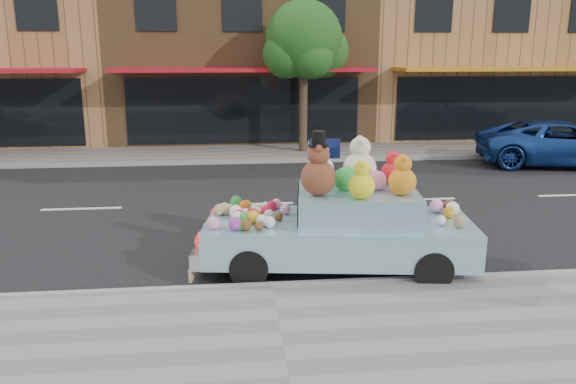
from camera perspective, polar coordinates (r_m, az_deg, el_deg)
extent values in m
plane|color=black|center=(13.32, -3.34, -1.24)|extent=(120.00, 120.00, 0.00)
cube|color=gray|center=(7.24, -0.75, -14.44)|extent=(60.00, 3.00, 0.12)
cube|color=gray|center=(19.65, -4.27, 3.93)|extent=(60.00, 3.00, 0.12)
cube|color=gray|center=(8.58, -1.69, -9.64)|extent=(60.00, 0.12, 0.13)
cube|color=gray|center=(18.18, -4.11, 3.11)|extent=(60.00, 0.12, 0.13)
cube|color=black|center=(21.83, -24.23, 16.81)|extent=(1.40, 0.06, 1.60)
cube|color=brown|center=(24.84, -4.85, 14.01)|extent=(10.00, 8.00, 7.00)
cube|color=black|center=(20.93, -4.47, 8.25)|extent=(8.50, 0.06, 2.40)
cube|color=#B4101C|center=(19.95, -4.48, 12.28)|extent=(9.00, 1.80, 0.12)
cube|color=black|center=(21.01, -13.29, 17.79)|extent=(1.40, 0.06, 1.60)
cube|color=black|center=(20.88, -4.67, 18.13)|extent=(1.40, 0.06, 1.60)
cube|color=black|center=(21.17, 3.90, 18.08)|extent=(1.40, 0.06, 1.60)
cube|color=#9F6E42|center=(26.99, 17.53, 13.43)|extent=(10.00, 8.00, 7.00)
cube|color=black|center=(23.45, 21.02, 7.99)|extent=(8.50, 0.06, 2.40)
cube|color=orange|center=(22.58, 22.38, 11.50)|extent=(9.00, 1.80, 0.12)
cube|color=black|center=(22.20, 14.62, 17.50)|extent=(1.40, 0.06, 1.60)
cube|color=black|center=(23.40, 21.83, 16.77)|extent=(1.40, 0.06, 1.60)
cylinder|color=#38281C|center=(19.60, 1.56, 8.48)|extent=(0.28, 0.28, 3.20)
sphere|color=#174814|center=(19.51, 1.61, 15.28)|extent=(2.60, 2.60, 2.60)
sphere|color=#174814|center=(19.91, 3.55, 14.08)|extent=(1.80, 1.80, 1.80)
sphere|color=#174814|center=(19.24, -0.14, 13.81)|extent=(1.60, 1.60, 1.60)
sphere|color=#174814|center=(18.94, 2.46, 13.49)|extent=(1.40, 1.40, 1.40)
sphere|color=#174814|center=(20.07, 0.50, 14.39)|extent=(1.60, 1.60, 1.60)
imported|color=navy|center=(19.69, 26.02, 4.46)|extent=(5.47, 3.40, 1.41)
cylinder|color=black|center=(8.86, 14.54, -7.69)|extent=(0.62, 0.28, 0.60)
cylinder|color=black|center=(10.29, 12.68, -4.49)|extent=(0.62, 0.28, 0.60)
cylinder|color=black|center=(8.68, -3.96, -7.71)|extent=(0.62, 0.28, 0.60)
cylinder|color=black|center=(10.14, -3.10, -4.44)|extent=(0.62, 0.28, 0.60)
cube|color=#91C1D8|center=(9.30, 5.13, -4.58)|extent=(4.49, 2.27, 0.60)
cube|color=#91C1D8|center=(9.17, 7.08, -1.32)|extent=(2.09, 1.74, 0.50)
cube|color=silver|center=(9.48, -8.47, -5.27)|extent=(0.40, 1.79, 0.26)
cube|color=red|center=(8.74, -8.99, -4.77)|extent=(0.10, 0.29, 0.16)
cube|color=red|center=(10.01, -7.58, -2.26)|extent=(0.10, 0.29, 0.16)
cube|color=black|center=(9.13, 1.12, -1.28)|extent=(0.22, 1.29, 0.40)
sphere|color=brown|center=(8.66, 3.10, 1.46)|extent=(0.56, 0.56, 0.56)
sphere|color=brown|center=(8.59, 3.13, 3.79)|extent=(0.34, 0.34, 0.34)
sphere|color=brown|center=(8.45, 3.27, 4.39)|extent=(0.13, 0.13, 0.13)
sphere|color=brown|center=(8.69, 3.02, 4.65)|extent=(0.13, 0.13, 0.13)
cylinder|color=black|center=(8.56, 3.14, 4.75)|extent=(0.33, 0.33, 0.02)
cylinder|color=black|center=(8.55, 3.15, 5.48)|extent=(0.21, 0.21, 0.22)
sphere|color=beige|center=(9.39, 7.29, 2.37)|extent=(0.56, 0.56, 0.56)
sphere|color=beige|center=(9.32, 7.35, 4.53)|extent=(0.35, 0.35, 0.35)
sphere|color=beige|center=(9.19, 7.55, 5.10)|extent=(0.13, 0.13, 0.13)
sphere|color=beige|center=(9.42, 7.21, 5.33)|extent=(0.13, 0.13, 0.13)
sphere|color=#C77012|center=(8.85, 11.53, 1.06)|extent=(0.43, 0.43, 0.43)
sphere|color=#C77012|center=(8.79, 11.62, 2.82)|extent=(0.27, 0.27, 0.27)
sphere|color=#C77012|center=(8.69, 11.83, 3.26)|extent=(0.10, 0.10, 0.10)
sphere|color=#C77012|center=(8.86, 11.47, 3.49)|extent=(0.10, 0.10, 0.10)
sphere|color=red|center=(9.52, 10.54, 1.89)|extent=(0.39, 0.39, 0.39)
sphere|color=red|center=(9.47, 10.61, 3.38)|extent=(0.24, 0.24, 0.24)
sphere|color=red|center=(9.38, 10.78, 3.76)|extent=(0.09, 0.09, 0.09)
sphere|color=red|center=(9.54, 10.49, 3.94)|extent=(0.09, 0.09, 0.09)
sphere|color=white|center=(9.45, 3.29, 2.27)|extent=(0.47, 0.47, 0.47)
sphere|color=white|center=(9.39, 3.32, 4.08)|extent=(0.29, 0.29, 0.29)
sphere|color=white|center=(9.28, 3.43, 4.55)|extent=(0.11, 0.11, 0.11)
sphere|color=white|center=(9.48, 3.23, 4.76)|extent=(0.11, 0.11, 0.11)
sphere|color=yellow|center=(8.52, 7.50, 0.63)|extent=(0.40, 0.40, 0.40)
sphere|color=yellow|center=(8.47, 7.55, 2.34)|extent=(0.25, 0.25, 0.25)
sphere|color=yellow|center=(8.37, 7.71, 2.76)|extent=(0.10, 0.10, 0.10)
sphere|color=yellow|center=(8.53, 7.43, 3.00)|extent=(0.10, 0.10, 0.10)
sphere|color=#258932|center=(9.04, 5.90, 1.31)|extent=(0.40, 0.40, 0.40)
sphere|color=pink|center=(9.15, 8.99, 1.17)|extent=(0.32, 0.32, 0.32)
sphere|color=#258932|center=(8.98, -4.48, -2.63)|extent=(0.19, 0.19, 0.19)
sphere|color=#8E744E|center=(9.48, -6.46, -1.69)|extent=(0.21, 0.21, 0.21)
sphere|color=#AA122B|center=(9.18, -5.02, -2.32)|extent=(0.17, 0.17, 0.17)
sphere|color=pink|center=(9.29, -4.35, -2.14)|extent=(0.16, 0.16, 0.16)
sphere|color=#F5DDC3|center=(9.31, -5.33, -1.95)|extent=(0.21, 0.21, 0.21)
sphere|color=#AA122B|center=(9.24, -2.14, -2.01)|extent=(0.22, 0.22, 0.22)
sphere|color=#8E744E|center=(9.36, -3.33, -1.92)|extent=(0.18, 0.18, 0.18)
sphere|color=#523517|center=(8.61, -2.95, -3.47)|extent=(0.15, 0.15, 0.15)
sphere|color=silver|center=(9.18, -1.99, -2.27)|extent=(0.17, 0.17, 0.17)
sphere|color=orange|center=(9.83, -4.22, -1.25)|extent=(0.15, 0.15, 0.15)
sphere|color=silver|center=(8.73, -1.86, -3.09)|extent=(0.18, 0.18, 0.18)
sphere|color=pink|center=(9.80, -1.19, -1.18)|extent=(0.17, 0.17, 0.17)
sphere|color=orange|center=(8.96, -3.51, -2.55)|extent=(0.22, 0.22, 0.22)
sphere|color=pink|center=(8.73, -7.59, -3.12)|extent=(0.21, 0.21, 0.21)
sphere|color=#8E744E|center=(9.44, -7.04, -1.87)|extent=(0.18, 0.18, 0.18)
sphere|color=#258932|center=(9.94, -5.28, -0.93)|extent=(0.20, 0.20, 0.20)
sphere|color=#8B2F90|center=(8.64, -5.40, -3.21)|extent=(0.22, 0.22, 0.22)
sphere|color=orange|center=(8.88, -2.06, -2.88)|extent=(0.16, 0.16, 0.16)
sphere|color=#AA122B|center=(9.21, -3.37, -2.13)|extent=(0.20, 0.20, 0.20)
sphere|color=orange|center=(9.71, -4.47, -1.37)|extent=(0.17, 0.17, 0.17)
sphere|color=pink|center=(9.46, -0.28, -1.76)|extent=(0.17, 0.17, 0.17)
sphere|color=#8B2F90|center=(9.29, -3.02, -2.02)|extent=(0.19, 0.19, 0.19)
sphere|color=silver|center=(8.83, -2.63, -2.88)|extent=(0.19, 0.19, 0.19)
sphere|color=#AA122B|center=(9.70, -1.66, -1.37)|extent=(0.17, 0.17, 0.17)
sphere|color=silver|center=(9.01, -5.18, -2.55)|extent=(0.19, 0.19, 0.19)
sphere|color=#F5DDC3|center=(9.77, -2.30, -1.37)|extent=(0.13, 0.13, 0.13)
sphere|color=#258932|center=(8.65, -4.73, -3.39)|extent=(0.16, 0.16, 0.16)
sphere|color=#523517|center=(9.11, -0.94, -2.49)|extent=(0.14, 0.14, 0.14)
sphere|color=#523517|center=(8.62, -4.28, -3.36)|extent=(0.18, 0.18, 0.18)
sphere|color=#D8A88C|center=(9.24, -3.22, -1.94)|extent=(0.22, 0.22, 0.22)
sphere|color=#AA122B|center=(9.82, -8.07, -3.33)|extent=(0.14, 0.14, 0.14)
sphere|color=silver|center=(9.84, -8.05, -3.33)|extent=(0.13, 0.13, 0.13)
sphere|color=pink|center=(9.38, -8.55, -4.21)|extent=(0.14, 0.14, 0.14)
sphere|color=#523517|center=(9.94, -7.95, -3.15)|extent=(0.13, 0.13, 0.13)
sphere|color=#258932|center=(9.70, -8.20, -3.51)|extent=(0.16, 0.16, 0.16)
sphere|color=#8E744E|center=(8.98, -9.03, -5.03)|extent=(0.15, 0.15, 0.15)
sphere|color=pink|center=(9.87, 14.85, -1.37)|extent=(0.23, 0.23, 0.23)
sphere|color=#523517|center=(9.98, 16.09, -1.35)|extent=(0.21, 0.21, 0.21)
sphere|color=orange|center=(9.62, 16.04, -1.98)|extent=(0.20, 0.20, 0.20)
sphere|color=silver|center=(9.79, 16.38, -1.61)|extent=(0.23, 0.23, 0.23)
sphere|color=silver|center=(9.17, 15.27, -2.80)|extent=(0.17, 0.17, 0.17)
sphere|color=#8E744E|center=(9.13, 17.02, -2.88)|extent=(0.20, 0.20, 0.20)
cylinder|color=#997A54|center=(8.80, -9.90, -8.53)|extent=(0.06, 0.06, 0.17)
sphere|color=#997A54|center=(8.77, -9.92, -7.96)|extent=(0.07, 0.07, 0.07)
cylinder|color=#997A54|center=(8.89, -9.77, -8.28)|extent=(0.06, 0.06, 0.17)
sphere|color=#997A54|center=(8.86, -9.80, -7.72)|extent=(0.07, 0.07, 0.07)
cylinder|color=#997A54|center=(8.98, -9.64, -8.04)|extent=(0.06, 0.06, 0.17)
sphere|color=#997A54|center=(8.95, -9.67, -7.48)|extent=(0.07, 0.07, 0.07)
cylinder|color=#997A54|center=(9.07, -9.52, -7.81)|extent=(0.06, 0.06, 0.17)
sphere|color=#997A54|center=(9.04, -9.55, -7.25)|extent=(0.07, 0.07, 0.07)
cylinder|color=#997A54|center=(9.16, -9.40, -7.57)|extent=(0.06, 0.06, 0.17)
sphere|color=#997A54|center=(9.13, -9.42, -7.02)|extent=(0.07, 0.07, 0.07)
cylinder|color=#997A54|center=(9.26, -9.28, -7.35)|extent=(0.06, 0.06, 0.17)
sphere|color=#997A54|center=(9.22, -9.31, -6.80)|extent=(0.07, 0.07, 0.07)
cylinder|color=#997A54|center=(9.35, -9.17, -7.12)|extent=(0.06, 0.06, 0.17)
sphere|color=#997A54|center=(9.31, -9.19, -6.58)|extent=(0.07, 0.07, 0.07)
cylinder|color=#997A54|center=(9.44, -9.05, -6.91)|extent=(0.06, 0.06, 0.17)
sphere|color=#997A54|center=(9.41, -9.08, -6.37)|extent=(0.07, 0.07, 0.07)
cylinder|color=#997A54|center=(9.53, -8.94, -6.69)|extent=(0.06, 0.06, 0.17)
sphere|color=#997A54|center=(9.50, -8.97, -6.16)|extent=(0.07, 0.07, 0.07)
cylinder|color=#997A54|center=(9.62, -8.84, -6.48)|extent=(0.06, 0.06, 0.17)
sphere|color=#997A54|center=(9.59, -8.86, -5.95)|extent=(0.07, 0.07, 0.07)
cylinder|color=#997A54|center=(9.71, -8.73, -6.28)|extent=(0.06, 0.06, 0.17)
sphere|color=#997A54|center=(9.68, -8.75, -5.75)|extent=(0.07, 0.07, 0.07)
cylinder|color=#997A54|center=(9.81, -8.63, -6.07)|extent=(0.06, 0.06, 0.17)
sphere|color=#997A54|center=(9.77, -8.65, -5.55)|extent=(0.07, 0.07, 0.07)
cylinder|color=#997A54|center=(9.90, -8.52, -5.87)|extent=(0.06, 0.06, 0.17)
sphere|color=#997A54|center=(9.87, -8.54, -5.36)|extent=(0.07, 0.07, 0.07)
cylinder|color=#997A54|center=(9.99, -8.42, -5.68)|extent=(0.06, 0.06, 0.17)
sphere|color=#997A54|center=(9.96, -8.44, -5.17)|extent=(0.07, 0.07, 0.07)
cylinder|color=#997A54|center=(10.08, -8.32, -5.49)|extent=(0.06, 0.06, 0.17)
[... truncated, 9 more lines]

